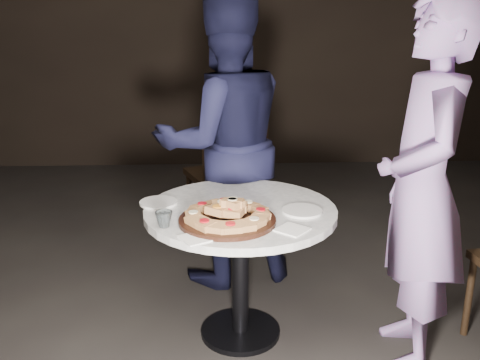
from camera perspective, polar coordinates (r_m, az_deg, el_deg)
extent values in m
plane|color=black|center=(2.86, -1.10, -17.66)|extent=(7.00, 7.00, 0.00)
cylinder|color=black|center=(2.98, 0.04, -15.79)|extent=(0.51, 0.51, 0.03)
cylinder|color=black|center=(2.80, 0.04, -9.89)|extent=(0.10, 0.10, 0.66)
cylinder|color=silver|center=(2.66, 0.05, -3.38)|extent=(1.16, 1.16, 0.04)
cylinder|color=black|center=(2.48, -1.36, -4.32)|extent=(0.45, 0.45, 0.02)
cube|color=#AA7342|center=(2.48, 2.22, -3.59)|extent=(0.09, 0.11, 0.04)
cylinder|color=red|center=(2.48, 2.22, -3.16)|extent=(0.05, 0.05, 0.01)
cube|color=#AA7342|center=(2.54, 1.75, -3.12)|extent=(0.12, 0.12, 0.04)
cube|color=#AA7342|center=(2.58, 0.85, -2.76)|extent=(0.12, 0.12, 0.04)
cylinder|color=beige|center=(2.57, 0.86, -2.34)|extent=(0.06, 0.06, 0.01)
cube|color=#AA7342|center=(2.61, -0.34, -2.54)|extent=(0.12, 0.11, 0.04)
cube|color=#AA7342|center=(2.61, -1.67, -2.50)|extent=(0.10, 0.08, 0.04)
cylinder|color=red|center=(2.61, -1.68, -2.09)|extent=(0.04, 0.04, 0.01)
cube|color=#AA7342|center=(2.60, -2.96, -2.64)|extent=(0.12, 0.11, 0.04)
cube|color=#AA7342|center=(2.56, -4.04, -2.94)|extent=(0.12, 0.12, 0.04)
cylinder|color=red|center=(2.56, -4.05, -2.52)|extent=(0.06, 0.06, 0.01)
cube|color=#AA7342|center=(2.52, -4.76, -3.37)|extent=(0.09, 0.11, 0.04)
cube|color=#AA7342|center=(2.46, -4.99, -3.87)|extent=(0.09, 0.10, 0.04)
cylinder|color=beige|center=(2.45, -5.01, -3.43)|extent=(0.05, 0.05, 0.01)
cube|color=#AA7342|center=(2.40, -4.67, -4.38)|extent=(0.12, 0.12, 0.04)
cube|color=#AA7342|center=(2.36, -3.80, -4.80)|extent=(0.12, 0.12, 0.04)
cylinder|color=red|center=(2.35, -3.81, -4.35)|extent=(0.06, 0.06, 0.01)
cube|color=#AA7342|center=(2.33, -2.52, -5.07)|extent=(0.11, 0.10, 0.04)
cube|color=#AA7342|center=(2.32, -1.03, -5.12)|extent=(0.10, 0.09, 0.04)
cylinder|color=red|center=(2.32, -1.03, -4.66)|extent=(0.05, 0.05, 0.01)
cube|color=#AA7342|center=(2.34, 0.41, -4.95)|extent=(0.11, 0.10, 0.04)
cube|color=#AA7342|center=(2.38, 1.52, -4.59)|extent=(0.12, 0.12, 0.04)
cylinder|color=beige|center=(2.37, 1.53, -4.14)|extent=(0.06, 0.06, 0.01)
cube|color=#AA7342|center=(2.43, 2.15, -4.10)|extent=(0.11, 0.12, 0.04)
cube|color=#AA7342|center=(2.48, -0.35, -2.88)|extent=(0.09, 0.11, 0.04)
cylinder|color=#2D6B1E|center=(2.47, -0.35, -2.44)|extent=(0.05, 0.05, 0.01)
cube|color=#AA7342|center=(2.50, -1.91, -2.73)|extent=(0.10, 0.08, 0.04)
cylinder|color=beige|center=(2.49, -1.92, -2.29)|extent=(0.05, 0.05, 0.01)
cube|color=#AA7342|center=(2.44, -2.42, -3.28)|extent=(0.12, 0.12, 0.04)
cylinder|color=orange|center=(2.43, -2.42, -2.84)|extent=(0.06, 0.06, 0.01)
cube|color=#AA7342|center=(2.42, -0.81, -3.45)|extent=(0.12, 0.10, 0.04)
cylinder|color=red|center=(2.41, -0.81, -3.00)|extent=(0.06, 0.06, 0.01)
cube|color=#AA7342|center=(2.48, -0.35, -2.88)|extent=(0.10, 0.08, 0.03)
cylinder|color=#2D6B1E|center=(2.47, -0.35, -2.44)|extent=(0.05, 0.05, 0.01)
cube|color=#AA7342|center=(2.43, -0.82, -2.54)|extent=(0.12, 0.12, 0.04)
cylinder|color=beige|center=(2.42, -0.82, -2.09)|extent=(0.06, 0.06, 0.01)
cube|color=#AA7342|center=(2.44, -0.79, -2.46)|extent=(0.11, 0.09, 0.04)
cylinder|color=beige|center=(2.43, -0.79, -2.02)|extent=(0.05, 0.05, 0.01)
cylinder|color=white|center=(2.75, -8.68, -2.38)|extent=(0.26, 0.26, 0.01)
cylinder|color=white|center=(2.62, 6.64, -3.28)|extent=(0.23, 0.23, 0.01)
imported|color=silver|center=(2.44, -8.11, -4.15)|extent=(0.10, 0.10, 0.07)
cube|color=white|center=(2.31, -4.66, -6.19)|extent=(0.17, 0.17, 0.01)
cube|color=white|center=(2.40, 5.59, -5.28)|extent=(0.18, 0.18, 0.01)
cube|color=black|center=(3.92, -1.78, 0.51)|extent=(0.61, 0.61, 0.04)
cube|color=black|center=(3.64, -0.45, 3.30)|extent=(0.45, 0.21, 0.50)
cylinder|color=black|center=(4.25, -0.23, -1.69)|extent=(0.05, 0.05, 0.50)
cylinder|color=black|center=(4.12, -5.40, -2.42)|extent=(0.05, 0.05, 0.50)
cylinder|color=black|center=(3.90, 2.10, -3.48)|extent=(0.05, 0.05, 0.50)
cylinder|color=black|center=(3.76, -3.47, -4.35)|extent=(0.05, 0.05, 0.50)
cylinder|color=black|center=(3.10, 23.24, -11.25)|extent=(0.04, 0.04, 0.46)
imported|color=black|center=(3.25, -1.71, 3.91)|extent=(1.01, 0.88, 1.77)
imported|color=#8268A2|center=(2.57, 18.87, -0.97)|extent=(0.51, 0.70, 1.75)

